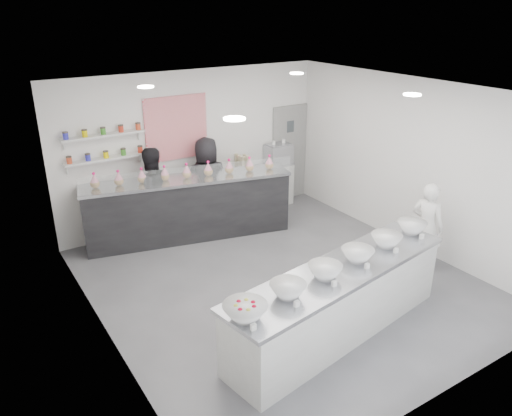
{
  "coord_description": "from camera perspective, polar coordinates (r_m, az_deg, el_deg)",
  "views": [
    {
      "loc": [
        -4.08,
        -5.61,
        4.14
      ],
      "look_at": [
        -0.22,
        0.4,
        1.19
      ],
      "focal_mm": 35.0,
      "sensor_mm": 36.0,
      "label": 1
    }
  ],
  "objects": [
    {
      "name": "espresso_ledge",
      "position": [
        10.75,
        1.1,
        2.47
      ],
      "size": [
        1.25,
        0.4,
        0.93
      ],
      "primitive_type": "cube",
      "color": "#AFAFAA",
      "rests_on": "floor"
    },
    {
      "name": "staff_left",
      "position": [
        9.33,
        -11.86,
        1.52
      ],
      "size": [
        0.88,
        0.7,
        1.77
      ],
      "primitive_type": "imported",
      "rotation": [
        0.0,
        0.0,
        3.11
      ],
      "color": "black",
      "rests_on": "floor"
    },
    {
      "name": "back_door",
      "position": [
        11.13,
        3.81,
        6.29
      ],
      "size": [
        0.88,
        0.04,
        2.1
      ],
      "primitive_type": "cube",
      "color": "gray",
      "rests_on": "floor"
    },
    {
      "name": "left_wall",
      "position": [
        6.34,
        -17.55,
        -3.27
      ],
      "size": [
        0.0,
        6.0,
        6.0
      ],
      "primitive_type": "plane",
      "rotation": [
        1.57,
        0.0,
        1.57
      ],
      "color": "white",
      "rests_on": "floor"
    },
    {
      "name": "espresso_machine",
      "position": [
        10.72,
        2.59,
        6.18
      ],
      "size": [
        0.55,
        0.38,
        0.42
      ],
      "primitive_type": "cube",
      "color": "#93969E",
      "rests_on": "espresso_ledge"
    },
    {
      "name": "label_cards",
      "position": [
        6.13,
        12.48,
        -8.79
      ],
      "size": [
        3.31,
        0.04,
        0.07
      ],
      "primitive_type": null,
      "color": "white",
      "rests_on": "prep_counter"
    },
    {
      "name": "preserve_jars",
      "position": [
        9.09,
        -16.92,
        7.09
      ],
      "size": [
        1.45,
        0.1,
        0.56
      ],
      "primitive_type": null,
      "color": "#CB4624",
      "rests_on": "jar_shelf_lower"
    },
    {
      "name": "downlight_0",
      "position": [
        5.46,
        -2.48,
        10.16
      ],
      "size": [
        0.24,
        0.24,
        0.02
      ],
      "primitive_type": "cylinder",
      "color": "white",
      "rests_on": "ceiling"
    },
    {
      "name": "ceiling",
      "position": [
        7.03,
        3.39,
        13.09
      ],
      "size": [
        6.0,
        6.0,
        0.0
      ],
      "primitive_type": "plane",
      "rotation": [
        3.14,
        0.0,
        0.0
      ],
      "color": "white",
      "rests_on": "floor"
    },
    {
      "name": "downlight_1",
      "position": [
        7.26,
        17.42,
        12.26
      ],
      "size": [
        0.24,
        0.24,
        0.02
      ],
      "primitive_type": "cylinder",
      "color": "white",
      "rests_on": "ceiling"
    },
    {
      "name": "prep_counter",
      "position": [
        6.78,
        9.46,
        -10.49
      ],
      "size": [
        3.67,
        1.38,
        0.98
      ],
      "primitive_type": "cube",
      "rotation": [
        0.0,
        0.0,
        0.16
      ],
      "color": "#AFAFAA",
      "rests_on": "floor"
    },
    {
      "name": "jar_shelf_lower",
      "position": [
        9.18,
        -16.76,
        5.43
      ],
      "size": [
        1.45,
        0.22,
        0.04
      ],
      "primitive_type": "cube",
      "color": "silver",
      "rests_on": "back_wall"
    },
    {
      "name": "pattern_panel",
      "position": [
        9.61,
        -9.08,
        9.01
      ],
      "size": [
        1.25,
        0.03,
        1.2
      ],
      "primitive_type": "cube",
      "color": "red",
      "rests_on": "back_wall"
    },
    {
      "name": "sneeze_guard",
      "position": [
        8.8,
        -7.48,
        3.73
      ],
      "size": [
        3.66,
        0.88,
        0.32
      ],
      "primitive_type": "cube",
      "rotation": [
        0.0,
        0.0,
        -0.23
      ],
      "color": "white",
      "rests_on": "back_bar"
    },
    {
      "name": "cup_stacks",
      "position": [
        10.27,
        -1.44,
        5.17
      ],
      "size": [
        0.24,
        0.24,
        0.32
      ],
      "primitive_type": null,
      "color": "#C1B290",
      "rests_on": "espresso_ledge"
    },
    {
      "name": "downlight_3",
      "position": [
        9.13,
        4.67,
        15.09
      ],
      "size": [
        0.24,
        0.24,
        0.02
      ],
      "primitive_type": "cylinder",
      "color": "white",
      "rests_on": "ceiling"
    },
    {
      "name": "staff_right",
      "position": [
        9.75,
        -5.58,
        2.9
      ],
      "size": [
        0.98,
        0.76,
        1.79
      ],
      "primitive_type": "imported",
      "rotation": [
        0.0,
        0.0,
        2.9
      ],
      "color": "black",
      "rests_on": "floor"
    },
    {
      "name": "cookie_bags",
      "position": [
        9.12,
        -7.93,
        4.24
      ],
      "size": [
        3.31,
        0.93,
        0.28
      ],
      "primitive_type": null,
      "rotation": [
        0.0,
        0.0,
        -0.23
      ],
      "color": "pink",
      "rests_on": "back_bar"
    },
    {
      "name": "jar_shelf_upper",
      "position": [
        9.07,
        -17.05,
        7.97
      ],
      "size": [
        1.45,
        0.22,
        0.04
      ],
      "primitive_type": "cube",
      "color": "silver",
      "rests_on": "back_wall"
    },
    {
      "name": "woman_prep",
      "position": [
        8.61,
        18.92,
        -2.02
      ],
      "size": [
        0.49,
        0.62,
        1.5
      ],
      "primitive_type": "imported",
      "rotation": [
        0.0,
        0.0,
        1.83
      ],
      "color": "white",
      "rests_on": "floor"
    },
    {
      "name": "prep_bowls",
      "position": [
        6.48,
        9.78,
        -6.2
      ],
      "size": [
        3.72,
        1.12,
        0.17
      ],
      "primitive_type": null,
      "rotation": [
        0.0,
        0.0,
        0.16
      ],
      "color": "white",
      "rests_on": "prep_counter"
    },
    {
      "name": "back_wall",
      "position": [
        9.89,
        -7.12,
        6.8
      ],
      "size": [
        5.5,
        0.0,
        5.5
      ],
      "primitive_type": "plane",
      "rotation": [
        1.57,
        0.0,
        0.0
      ],
      "color": "white",
      "rests_on": "floor"
    },
    {
      "name": "back_bar",
      "position": [
        9.37,
        -7.69,
        -0.01
      ],
      "size": [
        3.87,
        1.56,
        1.18
      ],
      "primitive_type": "cube",
      "rotation": [
        0.0,
        0.0,
        -0.23
      ],
      "color": "black",
      "rests_on": "floor"
    },
    {
      "name": "right_wall",
      "position": [
        9.23,
        17.2,
        4.81
      ],
      "size": [
        0.0,
        6.0,
        6.0
      ],
      "primitive_type": "plane",
      "rotation": [
        1.57,
        0.0,
        -1.57
      ],
      "color": "white",
      "rests_on": "floor"
    },
    {
      "name": "floor",
      "position": [
        8.08,
        2.9,
        -8.4
      ],
      "size": [
        6.0,
        6.0,
        0.0
      ],
      "primitive_type": "plane",
      "color": "#515156",
      "rests_on": "ground"
    },
    {
      "name": "downlight_2",
      "position": [
        7.78,
        -12.5,
        13.37
      ],
      "size": [
        0.24,
        0.24,
        0.02
      ],
      "primitive_type": "cylinder",
      "color": "white",
      "rests_on": "ceiling"
    }
  ]
}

